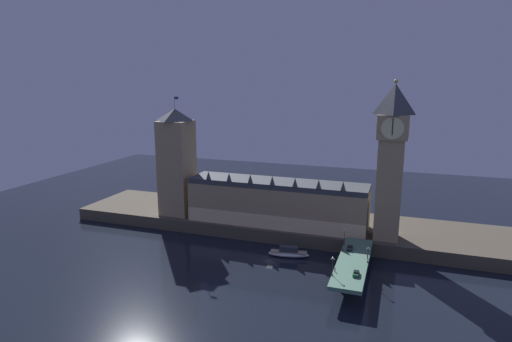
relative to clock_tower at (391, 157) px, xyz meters
name	(u,v)px	position (x,y,z in m)	size (l,w,h in m)	color
ground_plane	(270,261)	(-43.42, -26.57, -40.74)	(400.00, 400.00, 0.00)	black
embankment	(294,224)	(-43.42, 12.43, -37.83)	(220.00, 42.00, 5.81)	#4C4438
parliament_hall	(277,202)	(-49.22, 3.22, -24.77)	(82.77, 18.94, 24.37)	tan
clock_tower	(391,157)	(0.00, 0.00, 0.00)	(12.46, 12.57, 66.15)	tan
victoria_tower	(177,162)	(-100.67, 2.22, -8.65)	(14.87, 14.87, 58.36)	tan
bridge	(353,265)	(-10.06, -31.57, -35.42)	(10.90, 46.00, 7.20)	#4C7560
car_northbound_lead	(350,248)	(-12.46, -21.41, -32.79)	(2.05, 4.30, 1.58)	black
car_southbound_lead	(356,273)	(-7.66, -43.44, -32.81)	(2.02, 4.16, 1.54)	#235633
pedestrian_near_rail	(335,269)	(-14.86, -42.98, -32.71)	(0.38, 0.38, 1.57)	black
pedestrian_mid_walk	(367,256)	(-5.27, -27.90, -32.58)	(0.38, 0.38, 1.81)	black
pedestrian_far_rail	(343,249)	(-14.86, -24.10, -32.65)	(0.38, 0.38, 1.68)	black
street_lamp_near	(333,264)	(-15.26, -46.29, -29.39)	(1.34, 0.60, 6.62)	#2D3333
street_lamp_mid	(368,253)	(-4.87, -31.57, -29.79)	(1.34, 0.60, 5.98)	#2D3333
street_lamp_far	(345,235)	(-15.26, -16.85, -29.39)	(1.34, 0.60, 6.62)	#2D3333
boat_upstream	(289,253)	(-37.36, -19.59, -39.09)	(17.43, 7.06, 4.50)	white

